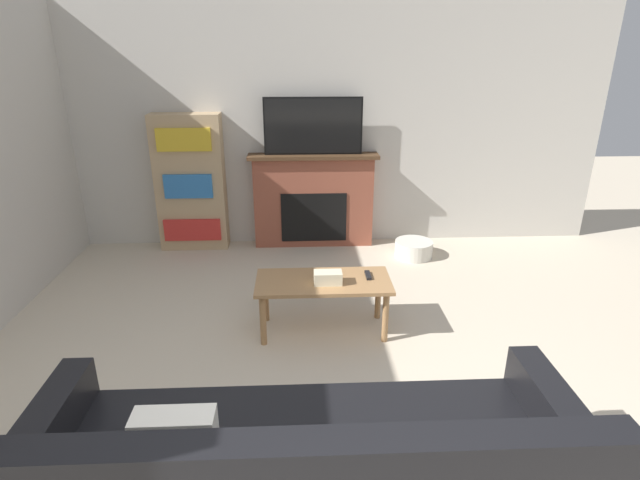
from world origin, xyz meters
TOP-DOWN VIEW (x-y plane):
  - wall_back at (0.00, 4.41)m, footprint 6.50×0.06m
  - fireplace at (-0.07, 4.27)m, footprint 1.47×0.28m
  - tv at (-0.07, 4.25)m, footprint 1.08×0.03m
  - couch at (-0.24, 0.51)m, footprint 2.57×0.91m
  - coffee_table at (-0.06, 2.31)m, footprint 1.08×0.49m
  - tissue_box at (-0.03, 2.25)m, footprint 0.22×0.12m
  - remote_control at (0.31, 2.37)m, footprint 0.04×0.15m
  - bookshelf at (-1.46, 4.24)m, footprint 0.76×0.29m
  - storage_basket at (1.03, 3.82)m, footprint 0.42×0.42m

SIDE VIEW (x-z plane):
  - storage_basket at x=1.03m, z-range 0.00..0.18m
  - couch at x=-0.24m, z-range -0.13..0.72m
  - coffee_table at x=-0.06m, z-range 0.17..0.63m
  - remote_control at x=0.31m, z-range 0.46..0.48m
  - tissue_box at x=-0.03m, z-range 0.46..0.56m
  - fireplace at x=-0.07m, z-range 0.00..1.08m
  - bookshelf at x=-1.46m, z-range 0.00..1.54m
  - wall_back at x=0.00m, z-range 0.00..2.70m
  - tv at x=-0.07m, z-range 1.08..1.70m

